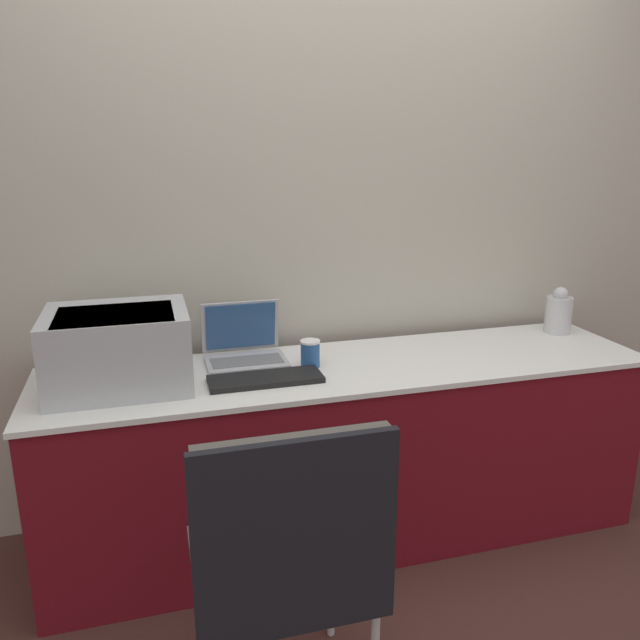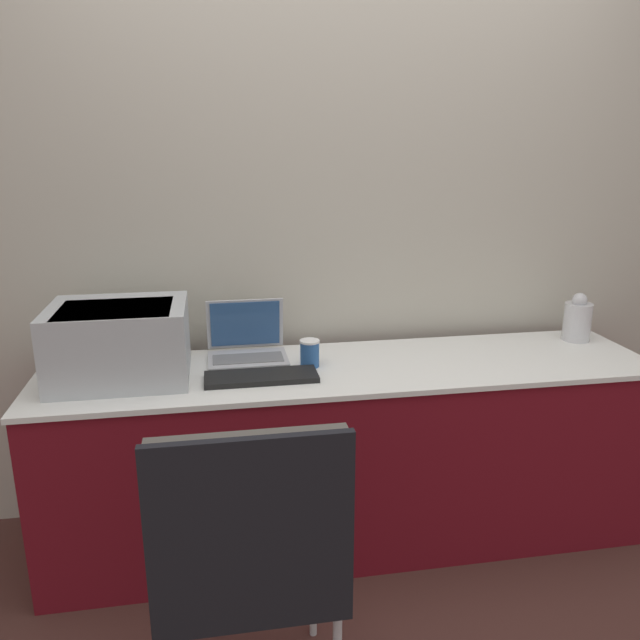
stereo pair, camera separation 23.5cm
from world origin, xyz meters
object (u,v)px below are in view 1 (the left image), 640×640
printer (118,346)px  external_keyboard (265,379)px  laptop_left (244,349)px  metal_pitcher (559,313)px  coffee_cup (310,354)px  chair (288,551)px

printer → external_keyboard: bearing=-11.4°
laptop_left → external_keyboard: (0.04, -0.24, -0.04)m
external_keyboard → metal_pitcher: size_ratio=1.95×
metal_pitcher → coffee_cup: bearing=-173.8°
laptop_left → metal_pitcher: 1.42m
printer → metal_pitcher: printer is taller
printer → metal_pitcher: size_ratio=2.28×
laptop_left → chair: 1.02m
laptop_left → external_keyboard: bearing=-81.5°
printer → coffee_cup: 0.70m
laptop_left → metal_pitcher: (1.42, -0.00, 0.04)m
laptop_left → chair: laptop_left is taller
laptop_left → chair: size_ratio=0.33×
coffee_cup → laptop_left: bearing=149.8°
laptop_left → coffee_cup: laptop_left is taller
printer → metal_pitcher: 1.88m
chair → external_keyboard: bearing=82.9°
external_keyboard → chair: chair is taller
metal_pitcher → chair: 1.79m
coffee_cup → chair: chair is taller
coffee_cup → chair: bearing=-108.6°
printer → laptop_left: size_ratio=1.56×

